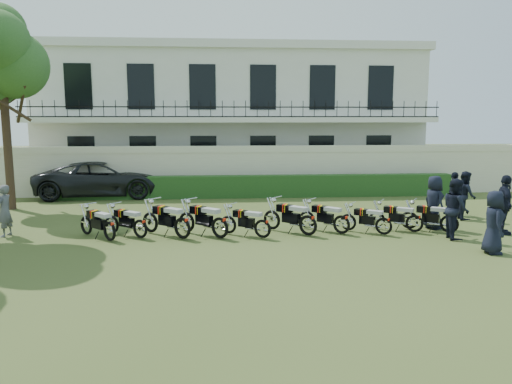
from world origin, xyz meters
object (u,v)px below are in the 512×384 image
motorcycle_0 (109,226)px  officer_4 (465,195)px  officer_1 (456,209)px  officer_5 (454,194)px  motorcycle_4 (263,224)px  officer_2 (505,205)px  suv (103,179)px  officer_3 (434,202)px  motorcycle_1 (140,224)px  inspector (5,211)px  motorcycle_2 (182,223)px  motorcycle_9 (450,219)px  motorcycle_8 (415,219)px  motorcycle_3 (220,223)px  tree_west_near (2,57)px  officer_0 (494,222)px  motorcycle_5 (308,220)px  motorcycle_7 (384,222)px  motorcycle_6 (342,220)px

motorcycle_0 → officer_4: bearing=-34.3°
officer_1 → officer_5: bearing=-19.5°
motorcycle_4 → officer_2: size_ratio=0.82×
suv → officer_3: 14.50m
motorcycle_1 → inspector: bearing=118.0°
motorcycle_2 → officer_2: size_ratio=0.87×
motorcycle_0 → officer_5: officer_5 is taller
motorcycle_2 → motorcycle_9: (8.32, 0.12, -0.06)m
officer_2 → officer_3: size_ratio=1.07×
motorcycle_8 → officer_1: officer_1 is taller
motorcycle_4 → officer_1: 5.82m
motorcycle_3 → officer_2: officer_2 is taller
motorcycle_1 → motorcycle_2: size_ratio=0.92×
tree_west_near → officer_4: bearing=-11.0°
inspector → motorcycle_3: bearing=97.3°
motorcycle_9 → officer_4: (1.57, 2.13, 0.41)m
officer_0 → officer_1: (-0.23, 1.67, 0.06)m
officer_3 → officer_4: 2.24m
suv → inspector: (-1.24, -7.68, -0.02)m
motorcycle_8 → officer_1: (0.92, -0.82, 0.48)m
motorcycle_3 → officer_4: 9.06m
motorcycle_5 → motorcycle_2: bearing=133.5°
officer_5 → tree_west_near: bearing=91.0°
inspector → officer_5: size_ratio=0.98×
motorcycle_0 → officer_5: size_ratio=0.84×
motorcycle_5 → officer_3: bearing=-38.5°
tree_west_near → motorcycle_2: 10.48m
motorcycle_0 → motorcycle_1: 0.89m
tree_west_near → officer_2: tree_west_near is taller
motorcycle_9 → motorcycle_7: bearing=125.0°
motorcycle_5 → motorcycle_6: bearing=-40.9°
motorcycle_0 → motorcycle_5: motorcycle_5 is taller
motorcycle_1 → motorcycle_5: (5.09, -0.07, 0.05)m
motorcycle_2 → officer_3: size_ratio=0.92×
motorcycle_9 → officer_5: size_ratio=0.96×
motorcycle_4 → inspector: size_ratio=0.96×
tree_west_near → motorcycle_9: bearing=-19.4°
inspector → officer_3: size_ratio=0.91×
motorcycle_2 → motorcycle_4: size_ratio=1.06×
officer_0 → officer_3: size_ratio=0.97×
motorcycle_8 → suv: 14.10m
suv → officer_5: suv is taller
motorcycle_5 → inspector: size_ratio=0.97×
motorcycle_0 → motorcycle_6: bearing=-42.5°
motorcycle_8 → officer_0: (1.15, -2.49, 0.41)m
motorcycle_3 → officer_5: officer_5 is taller
motorcycle_0 → officer_0: size_ratio=0.80×
inspector → motorcycle_1: bearing=96.0°
tree_west_near → officer_2: size_ratio=4.23×
suv → motorcycle_5: bearing=-140.7°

